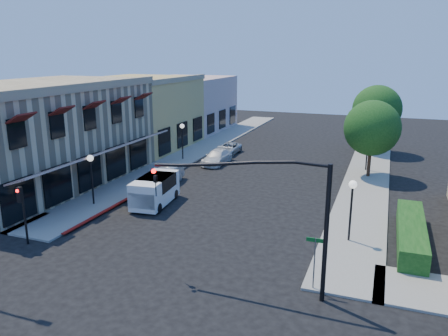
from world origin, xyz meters
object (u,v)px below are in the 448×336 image
(street_tree_a, at_px, (372,128))
(secondary_signal, at_px, (22,205))
(lamppost_left_near, at_px, (91,167))
(lamppost_left_far, at_px, (182,132))
(parked_car_c, at_px, (217,157))
(lamppost_right_far, at_px, (368,141))
(parked_car_a, at_px, (152,192))
(white_van, at_px, (155,189))
(lamppost_right_near, at_px, (352,195))
(street_tree_b, at_px, (377,109))
(parked_car_b, at_px, (167,176))
(parked_car_d, at_px, (228,149))
(street_name_sign, at_px, (315,255))
(signal_mast_arm, at_px, (276,204))

(street_tree_a, bearing_deg, secondary_signal, -129.21)
(lamppost_left_near, xyz_separation_m, lamppost_left_far, (0.00, 14.00, 0.00))
(parked_car_c, bearing_deg, lamppost_right_far, 10.95)
(parked_car_a, bearing_deg, white_van, -38.62)
(street_tree_a, bearing_deg, lamppost_right_near, -91.23)
(lamppost_right_near, relative_size, parked_car_a, 0.91)
(street_tree_b, relative_size, parked_car_a, 1.79)
(secondary_signal, distance_m, parked_car_b, 13.08)
(lamppost_right_near, distance_m, lamppost_right_far, 16.00)
(street_tree_b, relative_size, parked_car_d, 1.73)
(street_name_sign, height_order, lamppost_left_near, lamppost_left_near)
(parked_car_b, xyz_separation_m, parked_car_c, (1.33, 7.48, -0.02))
(signal_mast_arm, height_order, parked_car_a, signal_mast_arm)
(street_tree_b, distance_m, street_name_sign, 29.96)
(signal_mast_arm, distance_m, street_name_sign, 2.98)
(street_tree_a, height_order, parked_car_d, street_tree_a)
(white_van, height_order, parked_car_a, white_van)
(street_name_sign, xyz_separation_m, lamppost_right_near, (1.00, 5.80, 1.04))
(lamppost_left_far, height_order, parked_car_c, lamppost_left_far)
(parked_car_a, distance_m, parked_car_b, 4.13)
(street_tree_a, height_order, parked_car_b, street_tree_a)
(signal_mast_arm, xyz_separation_m, lamppost_right_near, (2.64, 6.50, -1.35))
(parked_car_a, xyz_separation_m, parked_car_d, (-0.01, 15.77, -0.11))
(street_tree_a, bearing_deg, street_name_sign, -93.76)
(lamppost_left_near, distance_m, parked_car_d, 18.43)
(secondary_signal, bearing_deg, street_tree_a, 50.79)
(lamppost_left_far, xyz_separation_m, white_van, (3.88, -12.36, -1.60))
(parked_car_b, distance_m, parked_car_d, 11.78)
(signal_mast_arm, height_order, secondary_signal, signal_mast_arm)
(street_tree_b, relative_size, lamppost_right_far, 1.97)
(secondary_signal, relative_size, lamppost_left_near, 0.93)
(lamppost_left_near, height_order, white_van, lamppost_left_near)
(street_tree_b, height_order, parked_car_d, street_tree_b)
(street_tree_b, height_order, lamppost_right_near, street_tree_b)
(lamppost_left_far, distance_m, parked_car_a, 12.40)
(signal_mast_arm, xyz_separation_m, white_van, (-10.47, 8.14, -2.95))
(street_tree_a, distance_m, lamppost_right_near, 14.08)
(street_tree_a, distance_m, white_van, 18.50)
(signal_mast_arm, distance_m, parked_car_b, 17.83)
(secondary_signal, distance_m, parked_car_c, 20.64)
(signal_mast_arm, relative_size, lamppost_right_far, 2.24)
(lamppost_right_far, relative_size, parked_car_d, 0.88)
(parked_car_a, bearing_deg, street_tree_a, 46.35)
(secondary_signal, distance_m, lamppost_right_near, 17.77)
(lamppost_left_far, bearing_deg, white_van, -72.56)
(lamppost_right_near, relative_size, white_van, 0.77)
(street_tree_b, relative_size, lamppost_right_near, 1.97)
(lamppost_left_near, distance_m, lamppost_left_far, 14.00)
(street_name_sign, distance_m, parked_car_c, 23.10)
(street_tree_a, bearing_deg, lamppost_left_near, -141.02)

